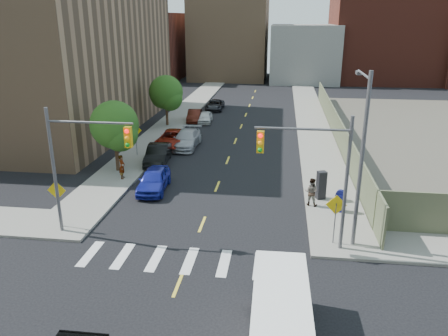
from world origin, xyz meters
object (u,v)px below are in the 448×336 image
(parked_car_black, at_px, (158,154))
(payphone, at_px, (321,185))
(parked_car_white, at_px, (205,117))
(pedestrian_west, at_px, (122,167))
(parked_car_grey, at_px, (215,105))
(parked_car_red, at_px, (173,139))
(parked_car_maroon, at_px, (194,116))
(parked_car_blue, at_px, (154,180))
(mailbox, at_px, (340,201))
(parked_car_silver, at_px, (187,139))
(pedestrian_east, at_px, (311,192))
(cargo_van, at_px, (280,312))

(parked_car_black, relative_size, payphone, 2.53)
(parked_car_white, bearing_deg, pedestrian_west, -101.86)
(parked_car_white, bearing_deg, parked_car_grey, 86.61)
(parked_car_red, xyz_separation_m, payphone, (12.49, -10.95, 0.32))
(parked_car_red, xyz_separation_m, parked_car_grey, (1.30, 17.10, -0.12))
(parked_car_grey, bearing_deg, payphone, -69.01)
(parked_car_maroon, height_order, parked_car_grey, parked_car_maroon)
(parked_car_blue, height_order, mailbox, mailbox)
(parked_car_silver, height_order, pedestrian_east, pedestrian_east)
(parked_car_silver, xyz_separation_m, cargo_van, (8.70, -24.31, 0.46))
(parked_car_red, distance_m, parked_car_silver, 1.30)
(parked_car_maroon, distance_m, mailbox, 26.67)
(pedestrian_west, bearing_deg, payphone, -105.15)
(parked_car_silver, height_order, pedestrian_west, pedestrian_west)
(pedestrian_west, bearing_deg, pedestrian_east, -110.26)
(parked_car_maroon, relative_size, payphone, 2.20)
(parked_car_blue, height_order, parked_car_silver, parked_car_silver)
(parked_car_black, xyz_separation_m, parked_car_grey, (1.30, 22.02, -0.14))
(mailbox, height_order, pedestrian_east, pedestrian_east)
(parked_car_maroon, height_order, cargo_van, cargo_van)
(parked_car_grey, height_order, cargo_van, cargo_van)
(parked_car_black, distance_m, mailbox, 15.61)
(parked_car_blue, bearing_deg, cargo_van, -61.54)
(parked_car_maroon, bearing_deg, parked_car_blue, -91.73)
(cargo_van, relative_size, mailbox, 3.74)
(cargo_van, bearing_deg, parked_car_black, 116.16)
(parked_car_silver, xyz_separation_m, mailbox, (12.18, -12.78, 0.05))
(pedestrian_east, bearing_deg, parked_car_blue, 7.49)
(parked_car_red, height_order, parked_car_white, parked_car_red)
(parked_car_grey, bearing_deg, cargo_van, -78.91)
(parked_car_maroon, distance_m, pedestrian_east, 25.23)
(parked_car_silver, distance_m, pedestrian_east, 16.00)
(parked_car_maroon, height_order, pedestrian_west, pedestrian_west)
(parked_car_white, distance_m, parked_car_maroon, 1.34)
(parked_car_black, relative_size, pedestrian_east, 2.64)
(parked_car_silver, xyz_separation_m, parked_car_grey, (0.00, 17.12, -0.14))
(parked_car_blue, distance_m, parked_car_grey, 27.72)
(parked_car_red, distance_m, parked_car_white, 9.99)
(parked_car_black, bearing_deg, cargo_van, -68.47)
(cargo_van, relative_size, payphone, 2.78)
(parked_car_blue, bearing_deg, mailbox, -14.08)
(parked_car_white, xyz_separation_m, parked_car_maroon, (-1.30, 0.31, 0.05))
(parked_car_maroon, bearing_deg, parked_car_black, -95.30)
(parked_car_blue, relative_size, cargo_van, 0.87)
(parked_car_blue, distance_m, cargo_van, 16.25)
(parked_car_white, bearing_deg, cargo_van, -79.13)
(mailbox, xyz_separation_m, pedestrian_west, (-14.99, 3.78, 0.22))
(parked_car_silver, distance_m, cargo_van, 25.82)
(parked_car_silver, xyz_separation_m, pedestrian_east, (10.50, -12.06, 0.27))
(parked_car_silver, bearing_deg, mailbox, -45.17)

